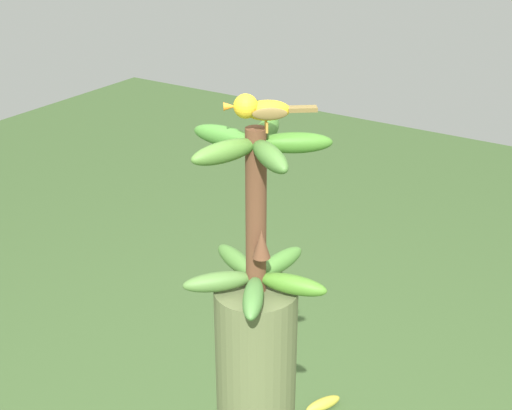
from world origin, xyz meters
name	(u,v)px	position (x,y,z in m)	size (l,w,h in m)	color
banana_bunch	(256,214)	(0.00, 0.00, 1.17)	(0.30, 0.30, 0.36)	brown
perched_bird	(260,109)	(-0.01, 0.01, 1.39)	(0.15, 0.12, 0.07)	#C68933
fallen_banana	(323,404)	(0.19, -0.76, 0.02)	(0.15, 0.04, 0.04)	gold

